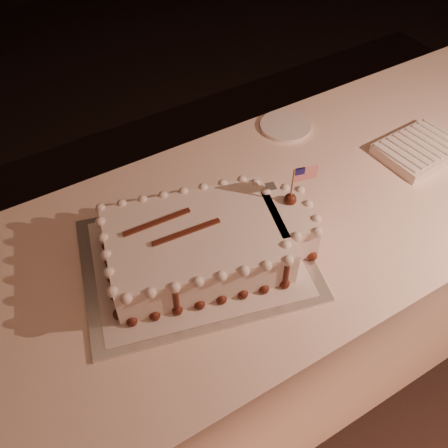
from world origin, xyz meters
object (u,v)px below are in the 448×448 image
sheet_cake (208,242)px  side_plate (285,126)px  cake_board (197,259)px  napkin_stack (419,149)px  banquet_table (302,274)px

sheet_cake → side_plate: 0.59m
cake_board → napkin_stack: size_ratio=2.24×
side_plate → cake_board: bearing=-147.2°
banquet_table → sheet_cake: bearing=-174.9°
cake_board → side_plate: (0.51, 0.33, 0.00)m
banquet_table → sheet_cake: (-0.38, -0.03, 0.44)m
banquet_table → side_plate: size_ratio=14.52×
side_plate → banquet_table: bearing=-109.1°
sheet_cake → napkin_stack: size_ratio=2.21×
sheet_cake → side_plate: size_ratio=3.37×
sheet_cake → side_plate: sheet_cake is taller
banquet_table → napkin_stack: 0.54m
sheet_cake → napkin_stack: bearing=1.5°
cake_board → sheet_cake: 0.06m
napkin_stack → banquet_table: bearing=177.9°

